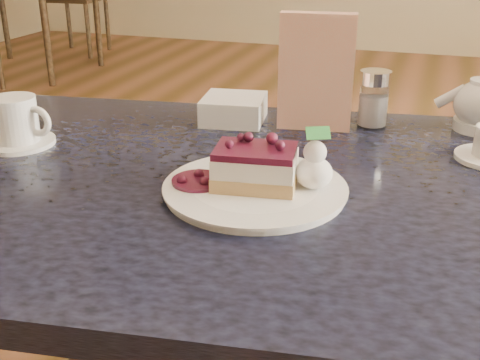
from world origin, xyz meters
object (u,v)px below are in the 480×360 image
(dessert_plate, at_px, (255,190))
(coffee_set, at_px, (17,124))
(main_table, at_px, (259,225))
(bg_table_far_left, at_px, (28,62))
(cheesecake_slice, at_px, (255,167))

(dessert_plate, height_order, coffee_set, coffee_set)
(main_table, distance_m, coffee_set, 0.47)
(dessert_plate, height_order, bg_table_far_left, bg_table_far_left)
(main_table, distance_m, cheesecake_slice, 0.13)
(dessert_plate, distance_m, cheesecake_slice, 0.04)
(main_table, distance_m, bg_table_far_left, 4.35)
(main_table, relative_size, cheesecake_slice, 9.95)
(cheesecake_slice, bearing_deg, coffee_set, 163.74)
(cheesecake_slice, bearing_deg, bg_table_far_left, 123.80)
(cheesecake_slice, height_order, bg_table_far_left, cheesecake_slice)
(cheesecake_slice, xyz_separation_m, coffee_set, (-0.46, 0.07, -0.00))
(cheesecake_slice, distance_m, coffee_set, 0.47)
(dessert_plate, xyz_separation_m, coffee_set, (-0.46, 0.07, 0.03))
(coffee_set, distance_m, bg_table_far_left, 4.07)
(dessert_plate, relative_size, coffee_set, 1.92)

